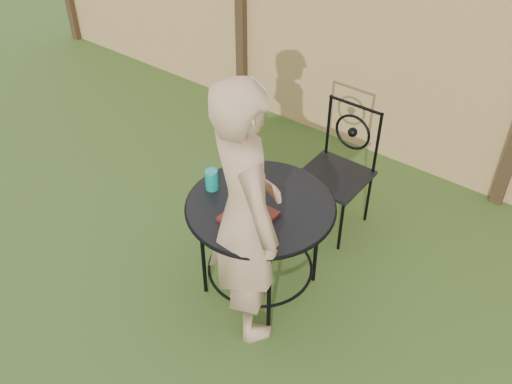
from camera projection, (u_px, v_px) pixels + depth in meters
ground at (197, 288)px, 3.87m from camera, size 60.00×60.00×0.00m
fence at (370, 47)px, 4.64m from camera, size 8.00×0.12×1.90m
patio_table at (260, 221)px, 3.53m from camera, size 0.92×0.92×0.72m
patio_chair at (339, 167)px, 4.11m from camera, size 0.46×0.46×0.95m
diner at (246, 216)px, 3.16m from camera, size 0.75×0.68×1.72m
salad_plate at (249, 216)px, 3.33m from camera, size 0.27×0.27×0.02m
salad at (249, 210)px, 3.30m from camera, size 0.21×0.21×0.08m
fork at (250, 193)px, 3.22m from camera, size 0.01×0.01×0.18m
drinking_glass at (212, 180)px, 3.51m from camera, size 0.08×0.08×0.14m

